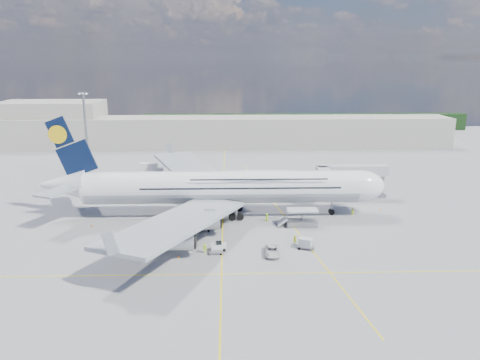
{
  "coord_description": "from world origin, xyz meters",
  "views": [
    {
      "loc": [
        1.09,
        -91.54,
        35.01
      ],
      "look_at": [
        3.87,
        8.0,
        8.9
      ],
      "focal_mm": 35.0,
      "sensor_mm": 36.0,
      "label": 1
    }
  ],
  "objects_px": {
    "dolly_row_b": "(143,230)",
    "dolly_row_c": "(202,229)",
    "cargo_loader": "(301,220)",
    "crew_tug": "(205,249)",
    "crew_wing": "(196,237)",
    "cone_wing_left_outer": "(198,189)",
    "service_van": "(272,251)",
    "airliner": "(224,187)",
    "cone_wing_right_inner": "(144,250)",
    "cone_nose": "(380,209)",
    "crew_van": "(267,217)",
    "cone_wing_right_outer": "(178,257)",
    "cone_tail": "(92,225)",
    "dolly_row_a": "(131,238)",
    "baggage_tug": "(219,247)",
    "dolly_nose_near": "(215,253)",
    "catering_truck_outer": "(151,170)",
    "dolly_nose_far": "(305,243)",
    "cone_wing_left_inner": "(185,190)",
    "dolly_back": "(150,227)",
    "catering_truck_inner": "(211,193)",
    "crew_loader": "(295,240)",
    "light_mast": "(86,135)",
    "jet_bridge": "(342,174)",
    "crew_nose": "(353,212)"
  },
  "relations": [
    {
      "from": "dolly_back",
      "to": "crew_van",
      "type": "distance_m",
      "value": 25.29
    },
    {
      "from": "crew_van",
      "to": "cone_nose",
      "type": "relative_size",
      "value": 3.67
    },
    {
      "from": "crew_van",
      "to": "cone_nose",
      "type": "height_order",
      "value": "crew_van"
    },
    {
      "from": "cone_wing_left_inner",
      "to": "cone_wing_right_inner",
      "type": "relative_size",
      "value": 1.01
    },
    {
      "from": "cone_wing_left_inner",
      "to": "cone_wing_left_outer",
      "type": "distance_m",
      "value": 3.52
    },
    {
      "from": "cone_wing_right_outer",
      "to": "catering_truck_outer",
      "type": "bearing_deg",
      "value": 103.15
    },
    {
      "from": "jet_bridge",
      "to": "cone_wing_right_outer",
      "type": "xyz_separation_m",
      "value": [
        -37.67,
        -34.37,
        -6.6
      ]
    },
    {
      "from": "light_mast",
      "to": "cone_wing_left_inner",
      "type": "xyz_separation_m",
      "value": [
        29.52,
        -14.13,
        -12.93
      ]
    },
    {
      "from": "cone_wing_left_inner",
      "to": "cone_wing_right_outer",
      "type": "distance_m",
      "value": 44.38
    },
    {
      "from": "cargo_loader",
      "to": "cone_wing_left_outer",
      "type": "bearing_deg",
      "value": 129.89
    },
    {
      "from": "dolly_nose_far",
      "to": "catering_truck_inner",
      "type": "bearing_deg",
      "value": 144.55
    },
    {
      "from": "cargo_loader",
      "to": "service_van",
      "type": "height_order",
      "value": "cargo_loader"
    },
    {
      "from": "dolly_row_c",
      "to": "cone_nose",
      "type": "height_order",
      "value": "cone_nose"
    },
    {
      "from": "dolly_nose_far",
      "to": "cone_wing_right_outer",
      "type": "relative_size",
      "value": 6.96
    },
    {
      "from": "dolly_back",
      "to": "cone_wing_left_inner",
      "type": "distance_m",
      "value": 29.51
    },
    {
      "from": "crew_loader",
      "to": "dolly_back",
      "type": "bearing_deg",
      "value": -154.25
    },
    {
      "from": "cone_tail",
      "to": "baggage_tug",
      "type": "bearing_deg",
      "value": -26.35
    },
    {
      "from": "airliner",
      "to": "cone_nose",
      "type": "height_order",
      "value": "airliner"
    },
    {
      "from": "airliner",
      "to": "cone_wing_right_inner",
      "type": "xyz_separation_m",
      "value": [
        -14.81,
        -20.27,
        -6.6
      ]
    },
    {
      "from": "dolly_row_c",
      "to": "cargo_loader",
      "type": "bearing_deg",
      "value": -3.02
    },
    {
      "from": "baggage_tug",
      "to": "dolly_row_c",
      "type": "bearing_deg",
      "value": 105.39
    },
    {
      "from": "crew_van",
      "to": "crew_tug",
      "type": "xyz_separation_m",
      "value": [
        -12.92,
        -17.29,
        -0.03
      ]
    },
    {
      "from": "baggage_tug",
      "to": "crew_loader",
      "type": "height_order",
      "value": "crew_loader"
    },
    {
      "from": "dolly_nose_near",
      "to": "cone_wing_left_outer",
      "type": "xyz_separation_m",
      "value": [
        -5.76,
        43.09,
        0.01
      ]
    },
    {
      "from": "airliner",
      "to": "crew_van",
      "type": "distance_m",
      "value": 11.87
    },
    {
      "from": "dolly_back",
      "to": "dolly_nose_near",
      "type": "bearing_deg",
      "value": -60.3
    },
    {
      "from": "crew_van",
      "to": "crew_loader",
      "type": "bearing_deg",
      "value": 177.66
    },
    {
      "from": "crew_van",
      "to": "baggage_tug",
      "type": "bearing_deg",
      "value": 127.21
    },
    {
      "from": "dolly_row_b",
      "to": "cone_tail",
      "type": "height_order",
      "value": "dolly_row_b"
    },
    {
      "from": "cone_wing_left_outer",
      "to": "dolly_row_a",
      "type": "bearing_deg",
      "value": -106.15
    },
    {
      "from": "dolly_back",
      "to": "crew_loader",
      "type": "xyz_separation_m",
      "value": [
        29.26,
        -9.24,
        0.55
      ]
    },
    {
      "from": "cone_wing_left_outer",
      "to": "cone_tail",
      "type": "relative_size",
      "value": 1.06
    },
    {
      "from": "dolly_row_a",
      "to": "cone_wing_left_inner",
      "type": "height_order",
      "value": "dolly_row_a"
    },
    {
      "from": "dolly_row_c",
      "to": "crew_wing",
      "type": "height_order",
      "value": "crew_wing"
    },
    {
      "from": "cargo_loader",
      "to": "light_mast",
      "type": "xyz_separation_m",
      "value": [
        -56.82,
        42.11,
        11.95
      ]
    },
    {
      "from": "dolly_nose_near",
      "to": "catering_truck_outer",
      "type": "distance_m",
      "value": 62.32
    },
    {
      "from": "light_mast",
      "to": "cone_nose",
      "type": "height_order",
      "value": "light_mast"
    },
    {
      "from": "cone_tail",
      "to": "cone_wing_left_inner",
      "type": "bearing_deg",
      "value": 57.39
    },
    {
      "from": "dolly_row_a",
      "to": "cone_nose",
      "type": "bearing_deg",
      "value": 3.55
    },
    {
      "from": "crew_wing",
      "to": "crew_tug",
      "type": "distance_m",
      "value": 6.28
    },
    {
      "from": "baggage_tug",
      "to": "crew_tug",
      "type": "relative_size",
      "value": 1.62
    },
    {
      "from": "baggage_tug",
      "to": "crew_nose",
      "type": "relative_size",
      "value": 1.65
    },
    {
      "from": "dolly_row_b",
      "to": "dolly_row_c",
      "type": "distance_m",
      "value": 12.05
    },
    {
      "from": "baggage_tug",
      "to": "cone_wing_left_outer",
      "type": "relative_size",
      "value": 4.58
    },
    {
      "from": "crew_wing",
      "to": "cone_wing_left_outer",
      "type": "distance_m",
      "value": 36.8
    },
    {
      "from": "cargo_loader",
      "to": "cone_wing_right_outer",
      "type": "distance_m",
      "value": 29.61
    },
    {
      "from": "cargo_loader",
      "to": "crew_tug",
      "type": "height_order",
      "value": "cargo_loader"
    },
    {
      "from": "dolly_row_a",
      "to": "dolly_back",
      "type": "distance_m",
      "value": 7.98
    },
    {
      "from": "service_van",
      "to": "cone_tail",
      "type": "relative_size",
      "value": 9.25
    },
    {
      "from": "dolly_row_b",
      "to": "catering_truck_inner",
      "type": "relative_size",
      "value": 0.43
    }
  ]
}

